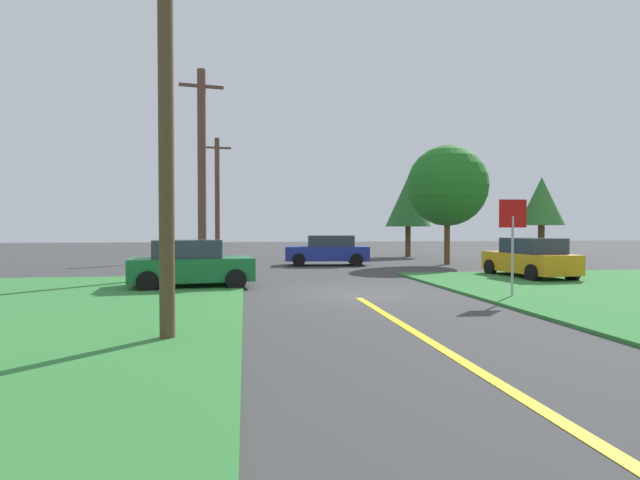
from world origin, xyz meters
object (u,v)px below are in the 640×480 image
(utility_pole_near, at_px, (166,105))
(oak_tree_left, at_px, (542,202))
(car_on_crossroad, at_px, (530,258))
(parked_car_near_building, at_px, (191,264))
(stop_sign, at_px, (513,228))
(pine_tree_center, at_px, (408,202))
(utility_pole_far, at_px, (217,197))
(utility_pole_mid, at_px, (202,171))
(oak_tree_right, at_px, (447,186))
(car_approaching_junction, at_px, (328,250))

(utility_pole_near, height_order, oak_tree_left, utility_pole_near)
(car_on_crossroad, relative_size, parked_car_near_building, 1.02)
(stop_sign, height_order, parked_car_near_building, stop_sign)
(parked_car_near_building, bearing_deg, pine_tree_center, 45.69)
(car_on_crossroad, bearing_deg, utility_pole_far, 36.63)
(utility_pole_mid, distance_m, oak_tree_left, 18.58)
(oak_tree_left, bearing_deg, oak_tree_right, 171.48)
(utility_pole_near, height_order, utility_pole_mid, utility_pole_mid)
(pine_tree_center, bearing_deg, parked_car_near_building, -128.01)
(car_approaching_junction, xyz_separation_m, pine_tree_center, (6.87, 7.06, 3.05))
(stop_sign, bearing_deg, oak_tree_left, -121.05)
(stop_sign, height_order, utility_pole_near, utility_pole_near)
(parked_car_near_building, bearing_deg, utility_pole_far, 83.63)
(stop_sign, relative_size, car_on_crossroad, 0.66)
(parked_car_near_building, relative_size, utility_pole_far, 0.53)
(utility_pole_near, bearing_deg, utility_pole_far, 90.97)
(stop_sign, bearing_deg, parked_car_near_building, -19.33)
(stop_sign, bearing_deg, utility_pole_near, 29.25)
(pine_tree_center, bearing_deg, car_approaching_junction, -134.23)
(parked_car_near_building, xyz_separation_m, utility_pole_mid, (0.04, 4.03, 3.55))
(parked_car_near_building, bearing_deg, car_approaching_junction, 51.00)
(utility_pole_far, relative_size, pine_tree_center, 1.40)
(car_on_crossroad, xyz_separation_m, utility_pole_near, (-12.59, -9.50, 3.36))
(utility_pole_mid, xyz_separation_m, utility_pole_far, (-0.02, 12.23, -0.31))
(oak_tree_left, height_order, pine_tree_center, pine_tree_center)
(pine_tree_center, bearing_deg, utility_pole_mid, -135.71)
(car_approaching_junction, relative_size, oak_tree_right, 0.70)
(stop_sign, distance_m, pine_tree_center, 21.20)
(stop_sign, distance_m, utility_pole_mid, 12.48)
(stop_sign, distance_m, utility_pole_far, 22.37)
(parked_car_near_building, height_order, utility_pole_near, utility_pole_near)
(car_on_crossroad, height_order, utility_pole_far, utility_pole_far)
(stop_sign, xyz_separation_m, oak_tree_left, (8.73, 12.51, 1.47))
(utility_pole_far, bearing_deg, car_approaching_junction, -46.39)
(car_on_crossroad, distance_m, oak_tree_right, 8.75)
(utility_pole_far, relative_size, oak_tree_left, 1.63)
(utility_pole_near, distance_m, utility_pole_far, 24.46)
(utility_pole_mid, height_order, utility_pole_far, utility_pole_mid)
(stop_sign, bearing_deg, utility_pole_mid, -37.00)
(car_on_crossroad, bearing_deg, oak_tree_right, -3.34)
(oak_tree_left, bearing_deg, utility_pole_mid, -166.00)
(car_on_crossroad, distance_m, utility_pole_near, 16.12)
(stop_sign, bearing_deg, car_on_crossroad, -121.22)
(utility_pole_near, distance_m, oak_tree_right, 21.47)
(stop_sign, xyz_separation_m, car_on_crossroad, (3.72, 5.29, -1.20))
(pine_tree_center, bearing_deg, stop_sign, -100.38)
(car_on_crossroad, height_order, parked_car_near_building, same)
(utility_pole_mid, relative_size, pine_tree_center, 1.52)
(stop_sign, height_order, utility_pole_mid, utility_pole_mid)
(car_on_crossroad, xyz_separation_m, parked_car_near_building, (-13.03, -1.30, 0.00))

